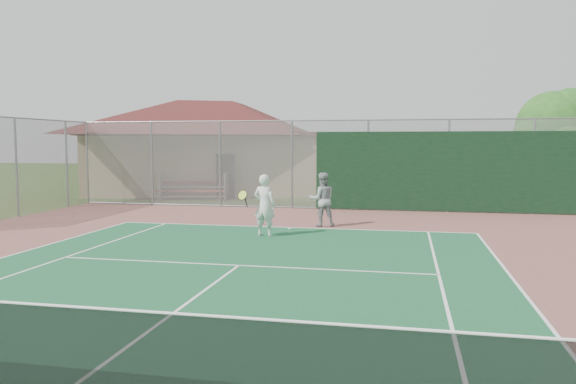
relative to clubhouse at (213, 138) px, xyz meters
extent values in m
cube|color=black|center=(6.83, -24.25, -2.40)|extent=(11.77, 0.04, 0.96)
cylinder|color=white|center=(6.83, -24.25, -1.90)|extent=(11.77, 0.03, 0.03)
cylinder|color=gray|center=(-3.17, -7.25, -1.15)|extent=(0.08, 0.08, 3.50)
cylinder|color=gray|center=(-0.17, -7.25, -1.15)|extent=(0.08, 0.08, 3.50)
cylinder|color=gray|center=(2.83, -7.25, -1.15)|extent=(0.08, 0.08, 3.50)
cylinder|color=gray|center=(5.83, -7.25, -1.15)|extent=(0.08, 0.08, 3.50)
cylinder|color=gray|center=(8.83, -7.25, -1.15)|extent=(0.08, 0.08, 3.50)
cylinder|color=gray|center=(11.83, -7.25, -1.15)|extent=(0.08, 0.08, 3.50)
cylinder|color=gray|center=(14.83, -7.25, -1.15)|extent=(0.08, 0.08, 3.50)
cylinder|color=gray|center=(6.83, -7.25, 0.60)|extent=(20.00, 0.05, 0.05)
cylinder|color=gray|center=(6.83, -7.25, -2.85)|extent=(20.00, 0.05, 0.05)
cube|color=#999EA0|center=(6.83, -7.25, -1.15)|extent=(20.00, 0.02, 3.50)
cube|color=black|center=(11.83, -7.30, -1.35)|extent=(10.00, 0.04, 3.00)
cylinder|color=gray|center=(-3.17, -8.75, -1.15)|extent=(0.08, 0.08, 3.50)
cylinder|color=gray|center=(-3.17, -11.75, -1.15)|extent=(0.08, 0.08, 3.50)
cube|color=#999EA0|center=(-3.17, -11.75, -1.15)|extent=(0.02, 9.00, 3.50)
cube|color=tan|center=(0.00, 0.00, -1.39)|extent=(13.65, 10.79, 3.00)
cube|color=#5C2522|center=(0.00, 0.00, 0.16)|extent=(14.26, 11.40, 0.18)
pyramid|color=#5C2522|center=(0.00, 0.00, 1.91)|extent=(15.01, 11.87, 1.80)
cube|color=black|center=(2.00, -4.03, -1.84)|extent=(0.90, 0.06, 2.10)
cube|color=#9E3024|center=(0.54, -4.71, -2.50)|extent=(3.38, 0.92, 0.06)
cube|color=#B2B5BA|center=(0.54, -4.99, -2.73)|extent=(3.37, 0.89, 0.05)
cube|color=#9E3024|center=(0.54, -4.09, -2.11)|extent=(3.38, 0.92, 0.06)
cube|color=#B2B5BA|center=(0.54, -4.37, -2.33)|extent=(3.37, 0.89, 0.05)
cube|color=#9E3024|center=(0.54, -3.47, -1.71)|extent=(3.38, 0.92, 0.06)
cube|color=#B2B5BA|center=(0.54, -3.75, -1.94)|extent=(3.37, 0.89, 0.05)
cube|color=#B2B5BA|center=(-1.03, -4.09, -2.28)|extent=(0.43, 2.00, 1.24)
cube|color=#B2B5BA|center=(2.12, -4.09, -2.28)|extent=(0.43, 2.00, 1.24)
cylinder|color=#3A2515|center=(16.10, -4.43, -1.62)|extent=(0.33, 0.33, 2.54)
sphere|color=#275B1C|center=(16.10, -4.43, 0.37)|extent=(2.91, 2.91, 2.91)
sphere|color=#275B1C|center=(16.92, -4.15, 0.01)|extent=(2.00, 2.00, 2.00)
sphere|color=#275B1C|center=(15.38, -4.79, -0.08)|extent=(1.82, 1.82, 1.82)
sphere|color=#275B1C|center=(16.28, -5.24, -0.17)|extent=(1.63, 1.63, 1.63)
sphere|color=#275B1C|center=(15.83, -3.70, 0.19)|extent=(1.82, 1.82, 1.82)
sphere|color=#275B1C|center=(16.65, -4.61, 1.01)|extent=(1.82, 1.82, 1.82)
imported|color=silver|center=(6.43, -14.05, -2.03)|extent=(0.70, 0.52, 1.73)
imported|color=#999C9E|center=(7.72, -11.84, -2.06)|extent=(0.98, 0.87, 1.68)
camera|label=1|loc=(10.26, -29.12, -0.28)|focal=35.00mm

